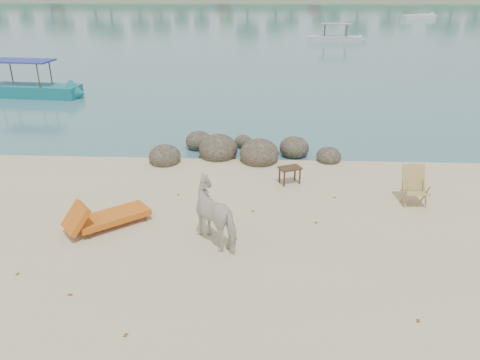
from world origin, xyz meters
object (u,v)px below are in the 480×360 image
at_px(boulders, 237,151).
at_px(cow, 218,214).
at_px(lounge_chair, 112,214).
at_px(boat_near, 23,66).
at_px(side_table, 290,176).
at_px(deck_chair, 416,188).

xyz_separation_m(boulders, cow, (-0.13, -5.56, 0.50)).
relative_size(cow, lounge_chair, 0.76).
relative_size(lounge_chair, boat_near, 0.35).
distance_m(side_table, deck_chair, 3.49).
bearing_deg(boat_near, lounge_chair, -52.44).
bearing_deg(deck_chair, side_table, 156.69).
bearing_deg(lounge_chair, deck_chair, -28.51).
relative_size(side_table, boat_near, 0.10).
distance_m(deck_chair, boat_near, 20.27).
relative_size(boulders, boat_near, 1.02).
distance_m(cow, deck_chair, 5.45).
distance_m(cow, side_table, 3.80).
xyz_separation_m(boulders, lounge_chair, (-2.78, -4.97, 0.13)).
distance_m(lounge_chair, boat_near, 16.08).
distance_m(boulders, lounge_chair, 5.70).
xyz_separation_m(cow, lounge_chair, (-2.65, 0.59, -0.37)).
height_order(boulders, boat_near, boat_near).
xyz_separation_m(side_table, lounge_chair, (-4.44, -2.74, 0.07)).
relative_size(side_table, lounge_chair, 0.29).
bearing_deg(cow, lounge_chair, -55.10).
bearing_deg(cow, boulders, -133.95).
height_order(lounge_chair, boat_near, boat_near).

